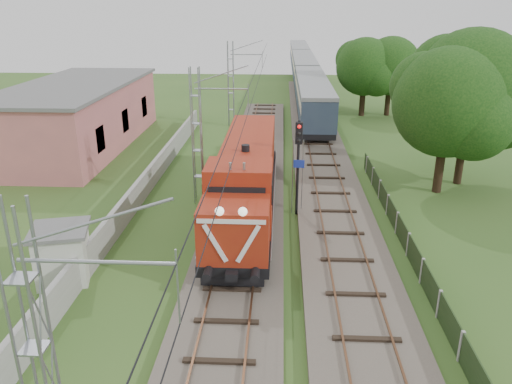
# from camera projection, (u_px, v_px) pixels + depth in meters

# --- Properties ---
(ground) EXTENTS (140.00, 140.00, 0.00)m
(ground) POSITION_uv_depth(u_px,v_px,m) (228.00, 319.00, 19.05)
(ground) COLOR #30541F
(ground) RESTS_ON ground
(track_main) EXTENTS (4.20, 70.00, 0.45)m
(track_main) POSITION_uv_depth(u_px,v_px,m) (242.00, 235.00, 25.52)
(track_main) COLOR #6B6054
(track_main) RESTS_ON ground
(track_side) EXTENTS (4.20, 80.00, 0.45)m
(track_side) POSITION_uv_depth(u_px,v_px,m) (322.00, 161.00, 37.42)
(track_side) COLOR #6B6054
(track_side) RESTS_ON ground
(catenary) EXTENTS (3.31, 70.00, 8.00)m
(catenary) POSITION_uv_depth(u_px,v_px,m) (198.00, 136.00, 28.96)
(catenary) COLOR gray
(catenary) RESTS_ON ground
(boundary_wall) EXTENTS (0.25, 40.00, 1.50)m
(boundary_wall) POSITION_uv_depth(u_px,v_px,m) (142.00, 188.00, 30.30)
(boundary_wall) COLOR #9E9E99
(boundary_wall) RESTS_ON ground
(station_building) EXTENTS (8.40, 20.40, 5.22)m
(station_building) POSITION_uv_depth(u_px,v_px,m) (77.00, 115.00, 41.24)
(station_building) COLOR #C76C6B
(station_building) RESTS_ON ground
(fence) EXTENTS (0.12, 32.00, 1.20)m
(fence) POSITION_uv_depth(u_px,v_px,m) (422.00, 271.00, 21.25)
(fence) COLOR black
(fence) RESTS_ON ground
(locomotive) EXTENTS (3.02, 17.25, 4.38)m
(locomotive) POSITION_uv_depth(u_px,v_px,m) (246.00, 177.00, 27.70)
(locomotive) COLOR black
(locomotive) RESTS_ON ground
(coach_rake) EXTENTS (3.04, 67.70, 3.51)m
(coach_rake) POSITION_uv_depth(u_px,v_px,m) (304.00, 68.00, 72.19)
(coach_rake) COLOR black
(coach_rake) RESTS_ON ground
(signal_post) EXTENTS (0.60, 0.47, 5.44)m
(signal_post) POSITION_uv_depth(u_px,v_px,m) (298.00, 152.00, 27.11)
(signal_post) COLOR black
(signal_post) RESTS_ON ground
(relay_hut) EXTENTS (2.86, 2.86, 2.43)m
(relay_hut) POSITION_uv_depth(u_px,v_px,m) (62.00, 254.00, 21.38)
(relay_hut) COLOR beige
(relay_hut) RESTS_ON ground
(tree_a) EXTENTS (6.97, 6.63, 9.03)m
(tree_a) POSITION_uv_depth(u_px,v_px,m) (450.00, 104.00, 29.89)
(tree_a) COLOR #312214
(tree_a) RESTS_ON ground
(tree_b) EXTENTS (7.71, 7.35, 10.00)m
(tree_b) POSITION_uv_depth(u_px,v_px,m) (473.00, 89.00, 31.18)
(tree_b) COLOR #312214
(tree_b) RESTS_ON ground
(tree_c) EXTENTS (6.25, 5.95, 8.10)m
(tree_c) POSITION_uv_depth(u_px,v_px,m) (366.00, 67.00, 51.71)
(tree_c) COLOR #312214
(tree_c) RESTS_ON ground
(tree_d) EXTENTS (6.32, 6.02, 8.19)m
(tree_d) POSITION_uv_depth(u_px,v_px,m) (392.00, 67.00, 51.85)
(tree_d) COLOR #312214
(tree_d) RESTS_ON ground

